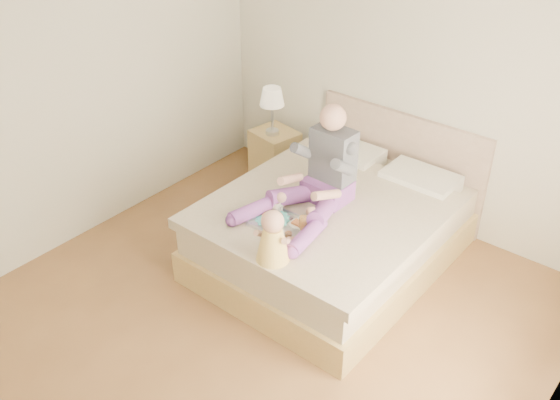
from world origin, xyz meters
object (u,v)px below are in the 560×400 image
Objects in this scene: adult at (318,178)px; baby at (273,240)px; bed at (338,225)px; tray at (282,222)px; nightstand at (275,154)px.

adult is 2.53× the size of baby.
bed is 5.00× the size of tray.
nightstand is 1.65m from adult.
baby is (1.40, -1.70, 0.51)m from nightstand.
bed is 2.13× the size of adult.
adult is at bearing 81.19° from tray.
nightstand is at bearing 150.97° from bed.
adult is 0.46m from tray.
bed is 0.71m from tray.
baby is at bearing -60.85° from tray.
tray is at bearing -94.31° from adult.
nightstand is 1.30× the size of baby.
adult is at bearing 90.53° from baby.
bed is at bearing 77.43° from tray.
tray is at bearing -38.17° from nightstand.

